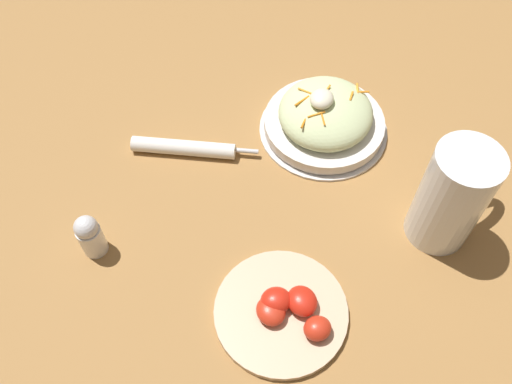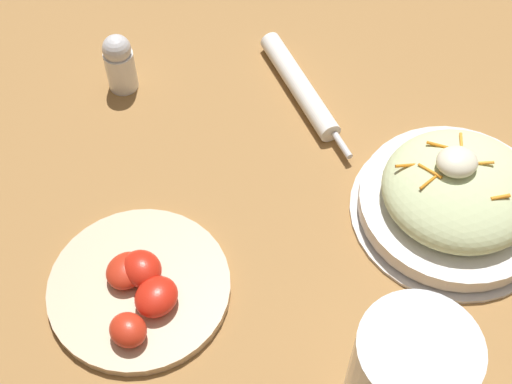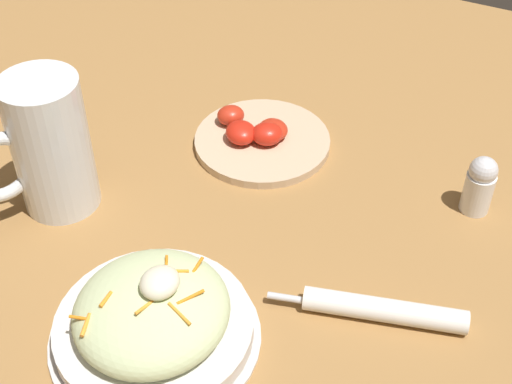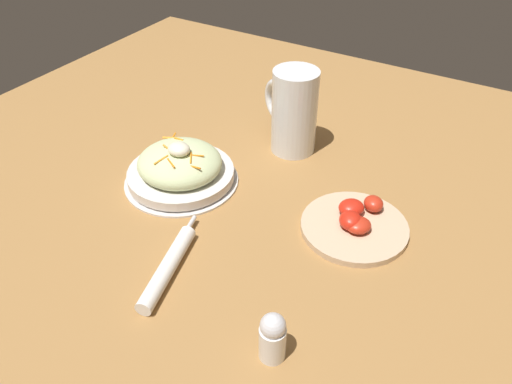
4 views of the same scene
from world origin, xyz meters
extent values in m
plane|color=#9E703D|center=(0.00, 0.00, 0.00)|extent=(1.43, 1.43, 0.00)
cylinder|color=silver|center=(-0.12, 0.01, 0.00)|extent=(0.21, 0.21, 0.01)
cylinder|color=silver|center=(-0.12, 0.01, 0.02)|extent=(0.20, 0.20, 0.02)
ellipsoid|color=beige|center=(-0.12, 0.01, 0.04)|extent=(0.16, 0.15, 0.06)
cylinder|color=orange|center=(-0.14, 0.00, 0.07)|extent=(0.03, 0.01, 0.01)
cylinder|color=orange|center=(-0.18, 0.04, 0.06)|extent=(0.02, 0.01, 0.01)
cylinder|color=orange|center=(-0.11, -0.03, 0.07)|extent=(0.03, 0.02, 0.00)
cylinder|color=orange|center=(-0.13, -0.03, 0.07)|extent=(0.01, 0.03, 0.01)
cylinder|color=orange|center=(-0.09, 0.01, 0.07)|extent=(0.02, 0.01, 0.00)
cylinder|color=orange|center=(-0.09, 0.00, 0.07)|extent=(0.02, 0.02, 0.01)
cylinder|color=orange|center=(-0.15, 0.04, 0.07)|extent=(0.02, 0.00, 0.00)
cylinder|color=orange|center=(-0.17, 0.05, 0.06)|extent=(0.01, 0.03, 0.00)
cylinder|color=orange|center=(-0.07, -0.01, 0.06)|extent=(0.03, 0.00, 0.01)
ellipsoid|color=#EFEACC|center=(-0.12, 0.00, 0.08)|extent=(0.04, 0.04, 0.02)
cylinder|color=white|center=(0.00, 0.22, 0.08)|extent=(0.09, 0.09, 0.17)
cylinder|color=orange|center=(0.00, 0.22, 0.06)|extent=(0.08, 0.08, 0.12)
cylinder|color=white|center=(0.00, 0.22, 0.12)|extent=(0.08, 0.08, 0.01)
torus|color=white|center=(-0.05, 0.25, 0.08)|extent=(0.09, 0.06, 0.09)
cylinder|color=white|center=(0.00, -0.19, 0.01)|extent=(0.07, 0.17, 0.02)
cylinder|color=silver|center=(-0.03, -0.09, 0.01)|extent=(0.02, 0.04, 0.01)
cylinder|color=#D1B28E|center=(0.20, 0.05, 0.01)|extent=(0.18, 0.18, 0.01)
ellipsoid|color=red|center=(0.21, 0.04, 0.02)|extent=(0.06, 0.06, 0.02)
ellipsoid|color=red|center=(0.20, 0.04, 0.02)|extent=(0.05, 0.05, 0.03)
ellipsoid|color=red|center=(0.21, 0.10, 0.02)|extent=(0.05, 0.05, 0.02)
ellipsoid|color=red|center=(0.19, 0.07, 0.02)|extent=(0.06, 0.06, 0.03)
cylinder|color=white|center=(0.20, -0.23, 0.03)|extent=(0.03, 0.03, 0.05)
sphere|color=silver|center=(0.20, -0.23, 0.06)|extent=(0.03, 0.03, 0.03)
camera|label=1|loc=(0.47, 0.11, 0.68)|focal=38.07mm
camera|label=2|loc=(0.14, 0.40, 0.63)|focal=51.38mm
camera|label=3|loc=(-0.48, -0.28, 0.60)|focal=51.46mm
camera|label=4|loc=(0.38, -0.57, 0.56)|focal=35.50mm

